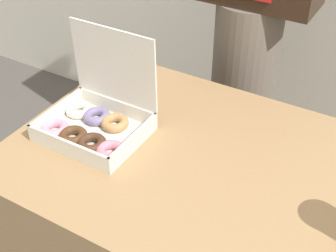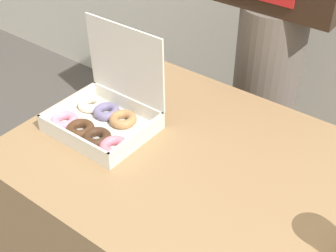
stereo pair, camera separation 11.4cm
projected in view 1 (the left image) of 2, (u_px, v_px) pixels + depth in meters
table at (202, 251)px, 1.47m from camera, size 1.08×0.74×0.75m
donut_box at (95, 119)px, 1.32m from camera, size 0.29×0.23×0.29m
person_customer at (252, 4)px, 1.64m from camera, size 0.45×0.25×1.75m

